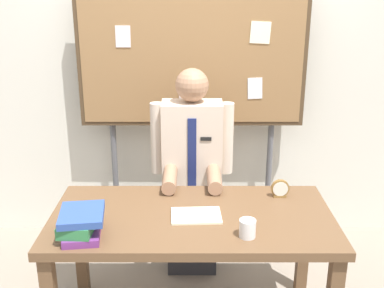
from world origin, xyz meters
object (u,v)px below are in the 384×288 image
Objects in this scene: desk at (192,229)px; desk_clock at (280,189)px; person at (192,180)px; open_notebook at (196,216)px; coffee_mug at (247,228)px; book_stack at (81,223)px; bulletin_board at (192,63)px.

desk_clock is (0.53, 0.23, 0.14)m from desk.
desk is 1.09× the size of person.
open_notebook is at bearing -40.98° from desk.
open_notebook is 2.92× the size of coffee_mug.
coffee_mug is (-0.25, -0.47, -0.00)m from desk_clock.
book_stack is 1.18m from desk_clock.
desk is 5.30× the size of book_stack.
person is 0.92m from coffee_mug.
book_stack is at bearing -160.92° from open_notebook.
person is 1.03m from book_stack.
book_stack is (-0.56, -0.86, 0.13)m from person.
person is 13.15× the size of desk_clock.
desk is 5.75× the size of open_notebook.
coffee_mug is (0.26, -0.21, 0.04)m from open_notebook.
desk_clock reaches higher than coffee_mug.
desk_clock is at bearing 62.12° from coffee_mug.
open_notebook is at bearing -88.74° from bulletin_board.
person reaches higher than open_notebook.
open_notebook is (0.02, -0.02, 0.10)m from desk.
person is 15.41× the size of coffee_mug.
desk_clock is at bearing 22.68° from book_stack.
person is 4.88× the size of book_stack.
open_notebook reaches higher than desk.
person is at bearing -90.04° from bulletin_board.
person reaches higher than desk_clock.
bulletin_board is at bearing 65.52° from book_stack.
person is 0.75× the size of bulletin_board.
desk is 0.10m from open_notebook.
desk_clock is 0.53m from coffee_mug.
person is at bearing 142.74° from desk_clock.
open_notebook is 0.57m from desk_clock.
person is at bearing 107.87° from coffee_mug.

